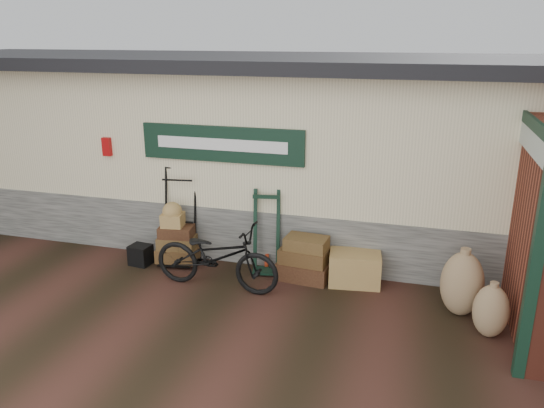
{
  "coord_description": "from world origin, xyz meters",
  "views": [
    {
      "loc": [
        2.61,
        -6.48,
        3.56
      ],
      "look_at": [
        0.52,
        0.9,
        1.08
      ],
      "focal_mm": 35.0,
      "sensor_mm": 36.0,
      "label": 1
    }
  ],
  "objects_px": {
    "wicker_hamper": "(355,268)",
    "black_trunk": "(141,255)",
    "porter_trolley": "(179,215)",
    "suitcase_stack": "(304,258)",
    "green_barrow": "(266,232)",
    "bicycle": "(216,253)"
  },
  "relations": [
    {
      "from": "porter_trolley",
      "to": "green_barrow",
      "type": "xyz_separation_m",
      "value": [
        1.46,
        0.01,
        -0.13
      ]
    },
    {
      "from": "wicker_hamper",
      "to": "black_trunk",
      "type": "height_order",
      "value": "wicker_hamper"
    },
    {
      "from": "green_barrow",
      "to": "wicker_hamper",
      "type": "xyz_separation_m",
      "value": [
        1.39,
        -0.1,
        -0.4
      ]
    },
    {
      "from": "green_barrow",
      "to": "bicycle",
      "type": "bearing_deg",
      "value": -134.02
    },
    {
      "from": "wicker_hamper",
      "to": "bicycle",
      "type": "bearing_deg",
      "value": -160.28
    },
    {
      "from": "green_barrow",
      "to": "suitcase_stack",
      "type": "distance_m",
      "value": 0.71
    },
    {
      "from": "green_barrow",
      "to": "wicker_hamper",
      "type": "height_order",
      "value": "green_barrow"
    },
    {
      "from": "suitcase_stack",
      "to": "bicycle",
      "type": "height_order",
      "value": "bicycle"
    },
    {
      "from": "green_barrow",
      "to": "wicker_hamper",
      "type": "distance_m",
      "value": 1.45
    },
    {
      "from": "green_barrow",
      "to": "bicycle",
      "type": "height_order",
      "value": "green_barrow"
    },
    {
      "from": "bicycle",
      "to": "black_trunk",
      "type": "bearing_deg",
      "value": 76.14
    },
    {
      "from": "porter_trolley",
      "to": "suitcase_stack",
      "type": "relative_size",
      "value": 2.01
    },
    {
      "from": "green_barrow",
      "to": "suitcase_stack",
      "type": "xyz_separation_m",
      "value": [
        0.63,
        -0.14,
        -0.3
      ]
    },
    {
      "from": "porter_trolley",
      "to": "wicker_hamper",
      "type": "xyz_separation_m",
      "value": [
        2.85,
        -0.09,
        -0.53
      ]
    },
    {
      "from": "suitcase_stack",
      "to": "porter_trolley",
      "type": "bearing_deg",
      "value": 176.42
    },
    {
      "from": "suitcase_stack",
      "to": "green_barrow",
      "type": "bearing_deg",
      "value": 167.57
    },
    {
      "from": "wicker_hamper",
      "to": "black_trunk",
      "type": "distance_m",
      "value": 3.42
    },
    {
      "from": "suitcase_stack",
      "to": "bicycle",
      "type": "bearing_deg",
      "value": -150.74
    },
    {
      "from": "suitcase_stack",
      "to": "bicycle",
      "type": "xyz_separation_m",
      "value": [
        -1.16,
        -0.65,
        0.21
      ]
    },
    {
      "from": "porter_trolley",
      "to": "black_trunk",
      "type": "height_order",
      "value": "porter_trolley"
    },
    {
      "from": "porter_trolley",
      "to": "suitcase_stack",
      "type": "distance_m",
      "value": 2.14
    },
    {
      "from": "black_trunk",
      "to": "bicycle",
      "type": "relative_size",
      "value": 0.17
    }
  ]
}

